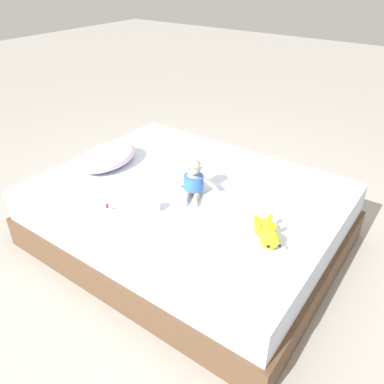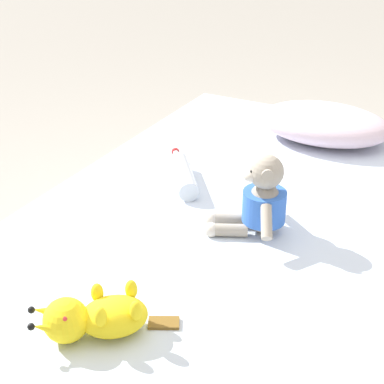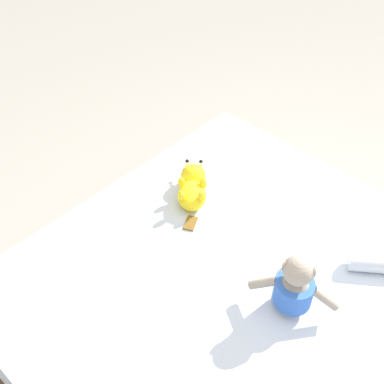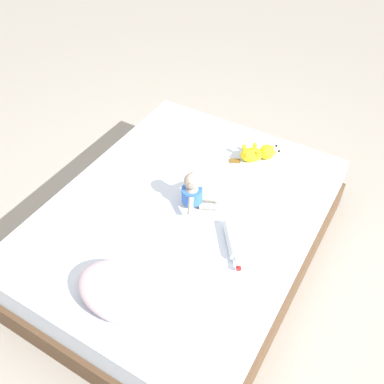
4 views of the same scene
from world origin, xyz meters
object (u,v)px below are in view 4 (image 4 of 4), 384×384
bed (183,233)px  pillow (124,292)px  plush_yellow_creature (258,153)px  glass_bottle (232,241)px  plush_monkey (194,193)px

bed → pillow: bearing=97.0°
plush_yellow_creature → glass_bottle: size_ratio=1.03×
bed → plush_yellow_creature: (-0.19, -0.64, 0.26)m
plush_monkey → plush_yellow_creature: (-0.15, -0.57, -0.05)m
bed → glass_bottle: (-0.37, 0.09, 0.25)m
bed → plush_monkey: (-0.04, -0.07, 0.31)m
glass_bottle → pillow: bearing=62.9°
bed → pillow: (-0.08, 0.65, 0.28)m
pillow → glass_bottle: (-0.29, -0.56, -0.04)m
pillow → glass_bottle: pillow is taller
bed → glass_bottle: glass_bottle is taller
bed → plush_monkey: plush_monkey is taller
glass_bottle → plush_monkey: bearing=-25.3°
pillow → glass_bottle: 0.64m
pillow → plush_yellow_creature: (-0.11, -1.30, -0.02)m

